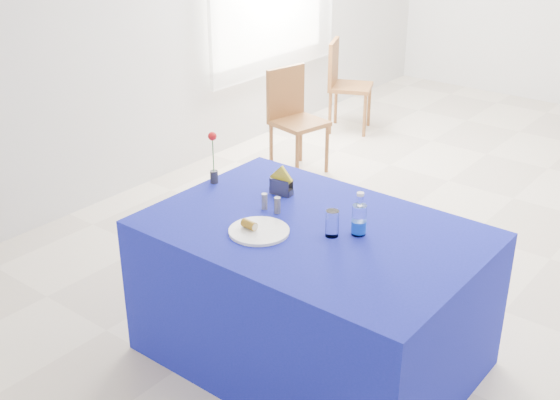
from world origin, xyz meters
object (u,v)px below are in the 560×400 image
object	(u,v)px
water_bottle	(359,221)
chair_win_a	(293,112)
blue_table	(312,294)
plate	(259,231)
chair_win_b	(343,79)

from	to	relation	value
water_bottle	chair_win_a	world-z (taller)	water_bottle
blue_table	water_bottle	distance (m)	0.50
plate	water_bottle	size ratio (longest dim) A/B	1.36
blue_table	water_bottle	world-z (taller)	water_bottle
blue_table	plate	bearing A→B (deg)	-129.86
chair_win_b	blue_table	bearing A→B (deg)	-173.32
plate	water_bottle	distance (m)	0.48
chair_win_a	water_bottle	bearing A→B (deg)	-124.41
chair_win_b	plate	bearing A→B (deg)	-177.20
chair_win_a	chair_win_b	size ratio (longest dim) A/B	0.99
plate	blue_table	xyz separation A→B (m)	(0.17, 0.21, -0.39)
plate	water_bottle	bearing A→B (deg)	36.46
blue_table	chair_win_a	xyz separation A→B (m)	(-1.65, 2.00, 0.12)
blue_table	chair_win_a	distance (m)	2.59
plate	chair_win_b	xyz separation A→B (m)	(-1.72, 3.32, -0.26)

